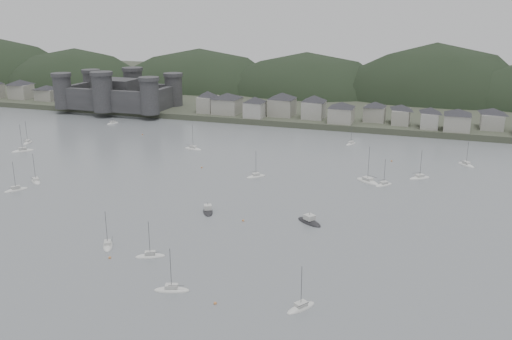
% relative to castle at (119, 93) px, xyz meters
% --- Properties ---
extents(ground, '(900.00, 900.00, 0.00)m').
position_rel_castle_xyz_m(ground, '(120.00, -179.80, -10.96)').
color(ground, slate).
rests_on(ground, ground).
extents(far_shore_land, '(900.00, 250.00, 3.00)m').
position_rel_castle_xyz_m(far_shore_land, '(120.00, 115.20, -9.46)').
color(far_shore_land, '#383D2D').
rests_on(far_shore_land, ground).
extents(forested_ridge, '(851.55, 103.94, 102.57)m').
position_rel_castle_xyz_m(forested_ridge, '(124.83, 89.60, -22.25)').
color(forested_ridge, black).
rests_on(forested_ridge, ground).
extents(castle, '(66.00, 43.00, 20.00)m').
position_rel_castle_xyz_m(castle, '(0.00, 0.00, 0.00)').
color(castle, '#333335').
rests_on(castle, far_shore_land).
extents(waterfront_town, '(451.48, 28.46, 12.92)m').
position_rel_castle_xyz_m(waterfront_town, '(170.59, 3.54, -2.30)').
color(waterfront_town, '#9B9A8E').
rests_on(waterfront_town, far_shore_land).
extents(moored_fleet, '(253.24, 177.72, 13.79)m').
position_rel_castle_xyz_m(moored_fleet, '(113.06, -118.85, -10.79)').
color(moored_fleet, silver).
rests_on(moored_fleet, ground).
extents(motor_launch_near, '(9.35, 7.88, 4.15)m').
position_rel_castle_xyz_m(motor_launch_near, '(145.12, -130.68, -10.68)').
color(motor_launch_near, black).
rests_on(motor_launch_near, ground).
extents(motor_launch_far, '(6.20, 8.43, 3.91)m').
position_rel_castle_xyz_m(motor_launch_far, '(114.19, -132.37, -10.67)').
color(motor_launch_far, black).
rests_on(motor_launch_far, ground).
extents(mooring_buoys, '(163.85, 133.79, 0.70)m').
position_rel_castle_xyz_m(mooring_buoys, '(115.38, -118.63, -10.81)').
color(mooring_buoys, '#CB7F43').
rests_on(mooring_buoys, ground).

